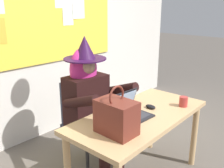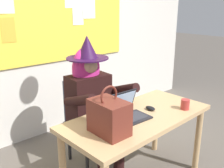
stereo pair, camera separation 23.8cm
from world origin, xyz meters
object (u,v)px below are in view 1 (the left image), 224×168
chair_at_desk (83,117)px  coffee_mug (183,102)px  laptop (131,111)px  person_costumed (90,96)px  computer_mouse (151,107)px  handbag (116,117)px  desk_main (140,124)px

chair_at_desk → coffee_mug: size_ratio=9.48×
laptop → chair_at_desk: bearing=91.9°
person_costumed → computer_mouse: person_costumed is taller
person_costumed → handbag: 0.72m
handbag → laptop: bearing=19.6°
computer_mouse → coffee_mug: size_ratio=1.09×
desk_main → person_costumed: bearing=98.2°
person_costumed → coffee_mug: bearing=36.8°
laptop → coffee_mug: bearing=-21.7°
handbag → coffee_mug: bearing=-8.0°
laptop → computer_mouse: size_ratio=2.86×
desk_main → handbag: bearing=-169.1°
chair_at_desk → computer_mouse: size_ratio=8.66×
chair_at_desk → handbag: 0.90m
chair_at_desk → handbag: (-0.33, -0.76, 0.35)m
desk_main → person_costumed: 0.59m
laptop → handbag: 0.35m
chair_at_desk → coffee_mug: chair_at_desk is taller
chair_at_desk → desk_main: bearing=7.6°
desk_main → handbag: size_ratio=3.70×
coffee_mug → person_costumed: bearing=123.8°
computer_mouse → desk_main: bearing=-175.9°
chair_at_desk → person_costumed: (-0.01, -0.12, 0.27)m
coffee_mug → computer_mouse: bearing=141.8°
desk_main → chair_at_desk: 0.70m
person_costumed → laptop: 0.53m
desk_main → computer_mouse: 0.21m
desk_main → laptop: bearing=156.6°
computer_mouse → handbag: bearing=-169.5°
computer_mouse → coffee_mug: 0.32m
desk_main → coffee_mug: 0.49m
desk_main → chair_at_desk: size_ratio=1.55×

